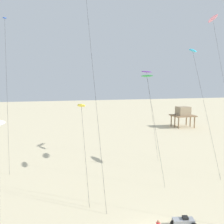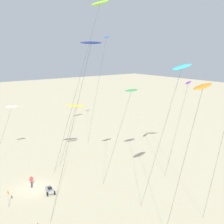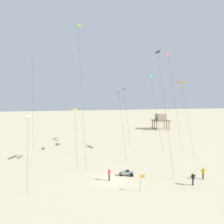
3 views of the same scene
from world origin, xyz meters
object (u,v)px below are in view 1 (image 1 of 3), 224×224
kite_yellow (81,106)px  kite_blue (5,22)px  kite_cyan (193,51)px  beach_buggy (184,221)px  kite_purple (147,73)px  kite_green (147,77)px  stilt_house (183,113)px  kite_pink (213,20)px

kite_yellow → kite_blue: (-8.52, 11.86, 10.25)m
kite_cyan → beach_buggy: (-8.81, -13.58, -15.23)m
kite_yellow → kite_cyan: kite_cyan is taller
kite_purple → beach_buggy: size_ratio=6.27×
kite_green → stilt_house: kite_green is taller
kite_green → beach_buggy: kite_green is taller
kite_blue → kite_purple: (20.42, 0.00, -6.53)m
stilt_house → kite_green: bearing=-128.3°
kite_blue → kite_pink: size_ratio=0.94×
beach_buggy → kite_cyan: bearing=57.0°
kite_purple → beach_buggy: 23.98m
kite_pink → stilt_house: bearing=69.5°
kite_blue → kite_yellow: bearing=-54.3°
kite_pink → kite_purple: kite_pink is taller
kite_yellow → kite_pink: (21.75, 9.53, 11.75)m
kite_pink → kite_purple: bearing=166.7°
kite_yellow → kite_green: bearing=24.2°
kite_pink → beach_buggy: size_ratio=10.21×
stilt_house → beach_buggy: (-22.39, -38.32, -3.29)m
kite_pink → kite_purple: (-9.85, 2.34, -8.03)m
kite_cyan → beach_buggy: bearing=-123.0°
kite_blue → stilt_house: size_ratio=3.71×
kite_cyan → beach_buggy: kite_cyan is taller
kite_purple → kite_yellow: bearing=-135.1°
kite_blue → stilt_house: (38.04, 18.42, -15.72)m
kite_green → kite_purple: size_ratio=0.94×
kite_blue → kite_cyan: bearing=-14.5°
beach_buggy → kite_blue: bearing=128.2°
kite_green → stilt_house: bearing=51.7°
kite_green → beach_buggy: size_ratio=5.87×
beach_buggy → kite_green: bearing=82.7°
stilt_house → kite_cyan: bearing=-118.8°
kite_green → kite_purple: (3.24, 7.96, 0.76)m
kite_cyan → kite_pink: kite_pink is taller
kite_cyan → stilt_house: (13.59, 24.73, -11.95)m
kite_yellow → beach_buggy: size_ratio=4.53×
kite_green → stilt_house: 34.66m
kite_cyan → beach_buggy: 22.23m
kite_cyan → kite_blue: bearing=165.5°
kite_pink → stilt_house: (7.76, 20.75, -17.22)m
kite_purple → kite_blue: bearing=-180.0°
kite_green → kite_purple: 8.63m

